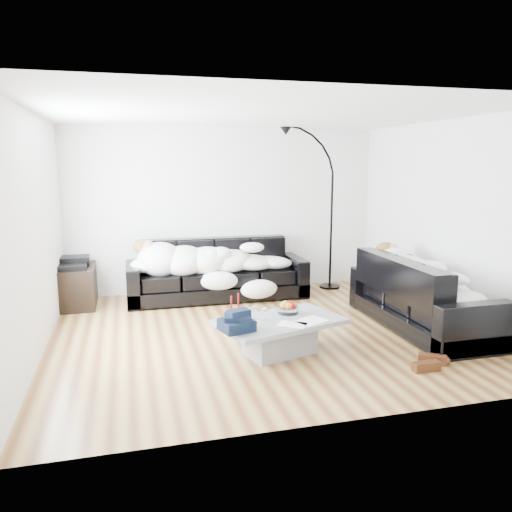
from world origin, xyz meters
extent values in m
plane|color=brown|center=(0.00, 0.00, 0.00)|extent=(5.00, 5.00, 0.00)
cube|color=silver|center=(0.00, 2.25, 1.30)|extent=(5.00, 0.02, 2.60)
cube|color=silver|center=(-2.50, 0.00, 1.30)|extent=(0.02, 4.50, 2.60)
cube|color=silver|center=(2.50, 0.00, 1.30)|extent=(0.02, 4.50, 2.60)
plane|color=white|center=(0.00, 0.00, 2.60)|extent=(5.00, 5.00, 0.00)
cube|color=black|center=(-0.25, 1.73, 0.44)|extent=(2.70, 0.94, 0.88)
cube|color=black|center=(2.00, -0.31, 0.45)|extent=(0.94, 2.20, 0.89)
ellipsoid|color=#0B4F35|center=(1.94, 0.37, 0.72)|extent=(0.42, 0.38, 0.20)
cube|color=#939699|center=(0.00, -0.72, 0.19)|extent=(1.48, 1.12, 0.38)
cylinder|color=white|center=(0.15, -0.53, 0.46)|extent=(0.24, 0.24, 0.14)
cylinder|color=white|center=(-0.26, -0.62, 0.46)|extent=(0.07, 0.07, 0.15)
cylinder|color=white|center=(-0.35, -0.74, 0.47)|extent=(0.10, 0.10, 0.18)
cylinder|color=white|center=(-0.16, -0.71, 0.46)|extent=(0.07, 0.07, 0.15)
cylinder|color=maroon|center=(-0.49, -0.52, 0.51)|extent=(0.05, 0.05, 0.24)
cylinder|color=maroon|center=(-0.39, -0.41, 0.50)|extent=(0.05, 0.05, 0.24)
cube|color=silver|center=(0.31, -0.86, 0.39)|extent=(0.40, 0.36, 0.01)
cube|color=silver|center=(0.08, -0.92, 0.39)|extent=(0.36, 0.33, 0.01)
cube|color=black|center=(-2.33, 1.79, 0.29)|extent=(0.59, 0.85, 0.59)
cube|color=black|center=(-2.33, 1.79, 0.65)|extent=(0.45, 0.35, 0.13)
camera|label=1|loc=(-1.55, -5.65, 2.04)|focal=35.00mm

